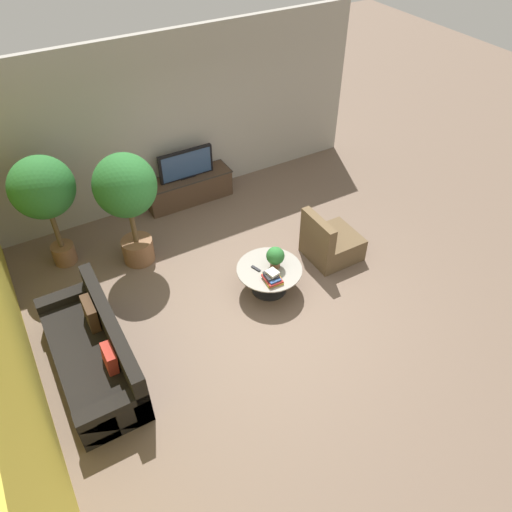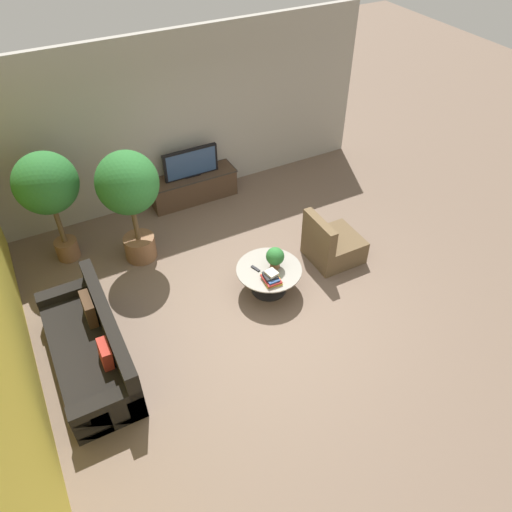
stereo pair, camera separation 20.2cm
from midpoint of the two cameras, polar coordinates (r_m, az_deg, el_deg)
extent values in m
plane|color=brown|center=(7.52, 1.44, -5.10)|extent=(24.00, 24.00, 0.00)
cube|color=#A39E93|center=(9.07, -8.76, 15.13)|extent=(7.40, 0.12, 3.00)
cube|color=#473323|center=(9.46, -6.59, 7.82)|extent=(1.60, 0.48, 0.51)
cube|color=#2D2823|center=(9.32, -6.70, 9.08)|extent=(1.63, 0.50, 0.02)
cube|color=black|center=(9.18, -6.84, 10.54)|extent=(1.02, 0.08, 0.53)
cube|color=navy|center=(9.14, -6.74, 10.42)|extent=(0.94, 0.00, 0.48)
cube|color=black|center=(9.31, -6.71, 9.19)|extent=(0.31, 0.13, 0.02)
cylinder|color=black|center=(7.68, 2.20, -3.75)|extent=(0.54, 0.54, 0.02)
cylinder|color=black|center=(7.55, 2.24, -2.72)|extent=(0.10, 0.10, 0.41)
cylinder|color=gray|center=(7.40, 2.28, -1.54)|extent=(0.98, 0.98, 0.02)
cube|color=black|center=(6.93, -17.76, -10.62)|extent=(0.84, 2.19, 0.42)
cube|color=black|center=(6.62, -15.69, -7.43)|extent=(0.16, 2.19, 0.42)
cube|color=black|center=(7.57, -19.68, -4.91)|extent=(0.84, 0.20, 0.54)
cube|color=black|center=(6.27, -15.58, -16.82)|extent=(0.84, 0.20, 0.54)
cube|color=#422D1E|center=(6.92, -17.80, -5.78)|extent=(0.13, 0.40, 0.36)
cube|color=#B23328|center=(6.40, -15.98, -10.70)|extent=(0.14, 0.32, 0.30)
cube|color=brown|center=(8.21, 9.62, 0.96)|extent=(0.80, 0.76, 0.40)
cube|color=brown|center=(7.78, 7.99, 2.63)|extent=(0.14, 0.76, 0.46)
cylinder|color=brown|center=(8.65, -20.13, 0.77)|extent=(0.36, 0.36, 0.33)
cylinder|color=brown|center=(8.37, -20.89, 3.29)|extent=(0.08, 0.08, 0.64)
ellipsoid|color=#286B2D|center=(7.94, -22.24, 7.72)|extent=(0.95, 0.95, 0.93)
cylinder|color=brown|center=(8.30, -12.41, 1.00)|extent=(0.50, 0.50, 0.39)
cylinder|color=brown|center=(8.01, -12.90, 3.59)|extent=(0.08, 0.08, 0.56)
ellipsoid|color=#286B2D|center=(7.58, -13.75, 8.12)|extent=(0.93, 0.93, 0.96)
cylinder|color=brown|center=(7.40, 2.95, -0.99)|extent=(0.15, 0.15, 0.10)
sphere|color=#286B2D|center=(7.29, 2.99, -0.04)|extent=(0.27, 0.27, 0.27)
cube|color=gold|center=(7.21, 2.63, -2.71)|extent=(0.28, 0.32, 0.03)
cube|color=#A32823|center=(7.17, 2.56, -2.65)|extent=(0.23, 0.29, 0.03)
cube|color=#2D4C84|center=(7.15, 2.55, -2.50)|extent=(0.18, 0.24, 0.03)
cube|color=#232326|center=(7.15, 2.45, -2.22)|extent=(0.20, 0.21, 0.03)
cube|color=beige|center=(7.14, 2.61, -1.97)|extent=(0.17, 0.19, 0.04)
cube|color=black|center=(7.38, 0.73, -1.45)|extent=(0.09, 0.16, 0.02)
camera|label=1|loc=(0.10, -89.22, 0.69)|focal=35.00mm
camera|label=2|loc=(0.10, 90.78, -0.69)|focal=35.00mm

